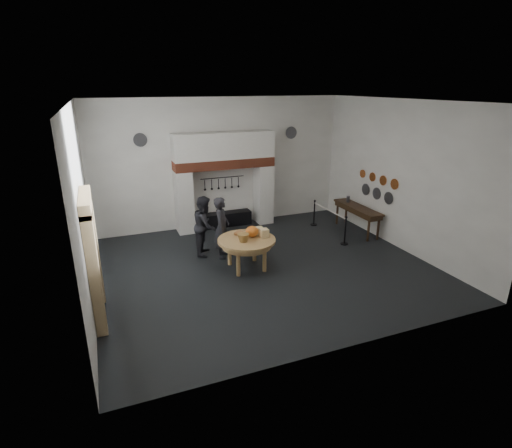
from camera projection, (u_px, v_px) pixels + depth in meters
name	position (u px, v px, depth m)	size (l,w,h in m)	color
floor	(265.00, 266.00, 11.34)	(9.00, 8.00, 0.02)	black
ceiling	(266.00, 101.00, 9.84)	(9.00, 8.00, 0.02)	silver
wall_back	(221.00, 163.00, 14.10)	(9.00, 0.02, 4.50)	white
wall_front	(352.00, 242.00, 7.08)	(9.00, 0.02, 4.50)	white
wall_left	(82.00, 208.00, 9.03)	(0.02, 8.00, 4.50)	white
wall_right	(401.00, 176.00, 12.15)	(0.02, 8.00, 4.50)	white
chimney_pier_left	(184.00, 202.00, 13.67)	(0.55, 0.70, 2.15)	silver
chimney_pier_right	(263.00, 194.00, 14.69)	(0.55, 0.70, 2.15)	silver
hearth_brick_band	(224.00, 163.00, 13.77)	(3.50, 0.72, 0.32)	#9E442B
chimney_hood	(224.00, 145.00, 13.57)	(3.50, 0.70, 0.90)	silver
iron_range	(225.00, 219.00, 14.52)	(1.90, 0.45, 0.50)	black
utensil_rail	(222.00, 178.00, 14.19)	(0.02, 0.02, 1.60)	black
door_recess	(90.00, 265.00, 8.49)	(0.04, 1.10, 2.50)	black
door_jamb_near	(94.00, 276.00, 7.89)	(0.22, 0.30, 2.60)	tan
door_jamb_far	(94.00, 251.00, 9.12)	(0.22, 0.30, 2.60)	tan
door_lintel	(85.00, 202.00, 8.06)	(0.22, 1.70, 0.30)	tan
wall_plaque	(89.00, 224.00, 9.96)	(0.05, 0.34, 0.44)	gold
work_table	(247.00, 240.00, 10.97)	(1.60, 1.60, 0.07)	tan
pumpkin	(252.00, 232.00, 11.06)	(0.36, 0.36, 0.31)	#E65B20
cheese_block_big	(264.00, 233.00, 11.05)	(0.22, 0.22, 0.24)	#E4C588
cheese_block_small	(259.00, 230.00, 11.31)	(0.18, 0.18, 0.20)	#E8D38A
wicker_basket	(243.00, 238.00, 10.74)	(0.32, 0.32, 0.22)	#A27C3B
bread_loaf	(239.00, 233.00, 11.21)	(0.31, 0.18, 0.13)	#A16939
visitor_near	(222.00, 228.00, 11.69)	(0.67, 0.44, 1.84)	black
visitor_far	(205.00, 226.00, 11.91)	(0.88, 0.68, 1.81)	black
side_table	(358.00, 207.00, 13.76)	(0.55, 2.20, 0.06)	#352313
pewter_jug	(348.00, 199.00, 14.24)	(0.12, 0.12, 0.22)	#4C4C51
copper_pan_a	(394.00, 184.00, 12.41)	(0.34, 0.34, 0.03)	#C6662D
copper_pan_b	(383.00, 180.00, 12.90)	(0.32, 0.32, 0.03)	#C6662D
copper_pan_c	(372.00, 177.00, 13.38)	(0.30, 0.30, 0.03)	#C6662D
copper_pan_d	(363.00, 174.00, 13.86)	(0.28, 0.28, 0.03)	#C6662D
pewter_plate_left	(388.00, 198.00, 12.75)	(0.40, 0.40, 0.03)	#4C4C51
pewter_plate_mid	(377.00, 194.00, 13.28)	(0.40, 0.40, 0.03)	#4C4C51
pewter_plate_right	(366.00, 189.00, 13.81)	(0.40, 0.40, 0.03)	#4C4C51
pewter_plate_back_left	(140.00, 140.00, 12.81)	(0.44, 0.44, 0.03)	#4C4C51
pewter_plate_back_right	(291.00, 133.00, 14.68)	(0.44, 0.44, 0.03)	#4C4C51
barrier_post_near	(345.00, 231.00, 12.76)	(0.05, 0.05, 0.90)	black
barrier_post_far	(314.00, 213.00, 14.51)	(0.05, 0.05, 0.90)	black
barrier_rope	(329.00, 210.00, 13.50)	(0.04, 0.04, 2.00)	white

